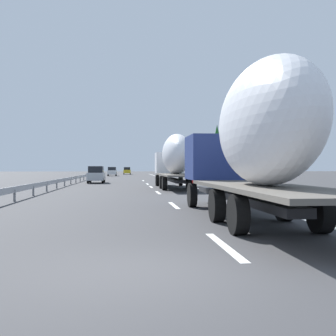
# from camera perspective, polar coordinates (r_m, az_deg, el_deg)

# --- Properties ---
(ground_plane) EXTENTS (260.00, 260.00, 0.00)m
(ground_plane) POSITION_cam_1_polar(r_m,az_deg,el_deg) (46.58, -5.49, -2.04)
(ground_plane) COLOR #38383A
(lane_stripe_0) EXTENTS (3.20, 0.20, 0.01)m
(lane_stripe_0) POSITION_cam_1_polar(r_m,az_deg,el_deg) (8.97, 8.03, -10.94)
(lane_stripe_0) COLOR white
(lane_stripe_0) RESTS_ON ground_plane
(lane_stripe_1) EXTENTS (3.20, 0.20, 0.01)m
(lane_stripe_1) POSITION_cam_1_polar(r_m,az_deg,el_deg) (18.14, 0.85, -5.35)
(lane_stripe_1) COLOR white
(lane_stripe_1) RESTS_ON ground_plane
(lane_stripe_2) EXTENTS (3.20, 0.20, 0.01)m
(lane_stripe_2) POSITION_cam_1_polar(r_m,az_deg,el_deg) (27.29, -1.42, -3.53)
(lane_stripe_2) COLOR white
(lane_stripe_2) RESTS_ON ground_plane
(lane_stripe_3) EXTENTS (3.20, 0.20, 0.01)m
(lane_stripe_3) POSITION_cam_1_polar(r_m,az_deg,el_deg) (35.24, -2.43, -2.72)
(lane_stripe_3) COLOR white
(lane_stripe_3) RESTS_ON ground_plane
(lane_stripe_4) EXTENTS (3.20, 0.20, 0.01)m
(lane_stripe_4) POSITION_cam_1_polar(r_m,az_deg,el_deg) (41.44, -2.95, -2.30)
(lane_stripe_4) COLOR white
(lane_stripe_4) RESTS_ON ground_plane
(lane_stripe_5) EXTENTS (3.20, 0.20, 0.01)m
(lane_stripe_5) POSITION_cam_1_polar(r_m,az_deg,el_deg) (52.16, -3.55, -1.81)
(lane_stripe_5) COLOR white
(lane_stripe_5) RESTS_ON ground_plane
(edge_line_right) EXTENTS (110.00, 0.20, 0.01)m
(edge_line_right) POSITION_cam_1_polar(r_m,az_deg,el_deg) (51.91, 0.56, -1.82)
(edge_line_right) COLOR white
(edge_line_right) RESTS_ON ground_plane
(truck_lead) EXTENTS (13.44, 2.55, 4.37)m
(truck_lead) POSITION_cam_1_polar(r_m,az_deg,el_deg) (32.86, 0.97, 1.37)
(truck_lead) COLOR silver
(truck_lead) RESTS_ON ground_plane
(truck_trailing) EXTENTS (13.31, 2.55, 4.76)m
(truck_trailing) POSITION_cam_1_polar(r_m,az_deg,el_deg) (12.85, 11.92, 4.13)
(truck_trailing) COLOR navy
(truck_trailing) RESTS_ON ground_plane
(car_silver_hatch) EXTENTS (4.38, 1.78, 1.86)m
(car_silver_hatch) POSITION_cam_1_polar(r_m,az_deg,el_deg) (44.82, -10.20, -0.93)
(car_silver_hatch) COLOR #ADB2B7
(car_silver_hatch) RESTS_ON ground_plane
(car_white_van) EXTENTS (4.36, 1.82, 1.82)m
(car_white_van) POSITION_cam_1_polar(r_m,az_deg,el_deg) (82.55, -7.99, -0.48)
(car_white_van) COLOR white
(car_white_van) RESTS_ON ground_plane
(car_yellow_coupe) EXTENTS (4.18, 1.78, 1.81)m
(car_yellow_coupe) POSITION_cam_1_polar(r_m,az_deg,el_deg) (99.46, -5.87, -0.39)
(car_yellow_coupe) COLOR gold
(car_yellow_coupe) RESTS_ON ground_plane
(road_sign) EXTENTS (0.10, 0.90, 3.11)m
(road_sign) POSITION_cam_1_polar(r_m,az_deg,el_deg) (50.61, 2.09, 0.56)
(road_sign) COLOR gray
(road_sign) RESTS_ON ground_plane
(tree_0) EXTENTS (2.78, 2.78, 6.17)m
(tree_0) POSITION_cam_1_polar(r_m,az_deg,el_deg) (81.65, 1.23, 1.45)
(tree_0) COLOR #472D19
(tree_0) RESTS_ON ground_plane
(tree_1) EXTENTS (2.72, 2.72, 5.47)m
(tree_1) POSITION_cam_1_polar(r_m,az_deg,el_deg) (35.94, 12.73, 2.86)
(tree_1) COLOR #472D19
(tree_1) RESTS_ON ground_plane
(tree_2) EXTENTS (3.80, 3.80, 6.06)m
(tree_2) POSITION_cam_1_polar(r_m,az_deg,el_deg) (36.43, 11.69, 3.35)
(tree_2) COLOR #472D19
(tree_2) RESTS_ON ground_plane
(tree_3) EXTENTS (2.72, 2.72, 5.28)m
(tree_3) POSITION_cam_1_polar(r_m,az_deg,el_deg) (77.22, 4.04, 1.35)
(tree_3) COLOR #472D19
(tree_3) RESTS_ON ground_plane
(tree_4) EXTENTS (2.56, 2.56, 7.07)m
(tree_4) POSITION_cam_1_polar(r_m,az_deg,el_deg) (50.15, 7.01, 2.84)
(tree_4) COLOR #472D19
(tree_4) RESTS_ON ground_plane
(guardrail_median) EXTENTS (94.00, 0.10, 0.76)m
(guardrail_median) POSITION_cam_1_polar(r_m,az_deg,el_deg) (49.89, -12.42, -1.24)
(guardrail_median) COLOR #9EA0A5
(guardrail_median) RESTS_ON ground_plane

